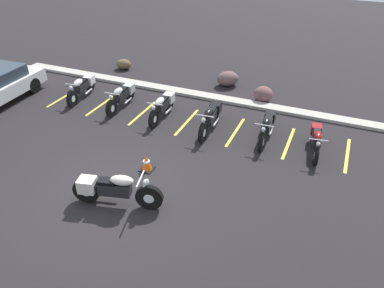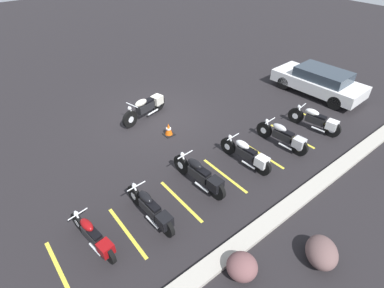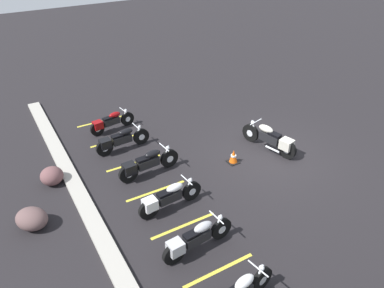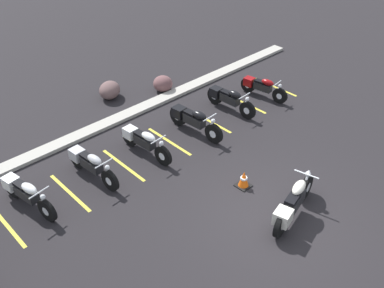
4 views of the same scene
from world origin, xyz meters
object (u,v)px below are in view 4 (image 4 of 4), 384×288
(parked_bike_0, at_px, (25,193))
(parked_bike_5, at_px, (261,87))
(parked_bike_3, at_px, (193,120))
(parked_bike_1, at_px, (90,164))
(traffic_cone, at_px, (244,179))
(parked_bike_4, at_px, (229,99))
(motorcycle_cream_featured, at_px, (293,203))
(landscape_rock_1, at_px, (110,90))
(parked_bike_2, at_px, (143,141))
(landscape_rock_2, at_px, (163,84))

(parked_bike_0, distance_m, parked_bike_5, 9.38)
(parked_bike_0, xyz_separation_m, parked_bike_3, (5.77, -0.42, 0.02))
(parked_bike_1, xyz_separation_m, parked_bike_5, (7.41, -0.31, -0.04))
(parked_bike_0, distance_m, parked_bike_3, 5.79)
(parked_bike_5, bearing_deg, traffic_cone, -63.96)
(parked_bike_0, height_order, parked_bike_5, parked_bike_0)
(parked_bike_3, xyz_separation_m, parked_bike_4, (1.96, 0.19, -0.03))
(motorcycle_cream_featured, distance_m, landscape_rock_1, 8.67)
(parked_bike_0, distance_m, parked_bike_2, 3.82)
(parked_bike_2, xyz_separation_m, parked_bike_4, (3.92, 0.01, -0.00))
(parked_bike_2, height_order, parked_bike_5, parked_bike_2)
(motorcycle_cream_featured, relative_size, parked_bike_4, 1.10)
(landscape_rock_1, height_order, traffic_cone, landscape_rock_1)
(parked_bike_4, height_order, landscape_rock_1, parked_bike_4)
(parked_bike_4, distance_m, traffic_cone, 4.32)
(parked_bike_1, bearing_deg, landscape_rock_2, 113.21)
(parked_bike_0, relative_size, parked_bike_5, 1.11)
(landscape_rock_1, bearing_deg, motorcycle_cream_featured, -91.77)
(parked_bike_5, bearing_deg, parked_bike_0, -100.80)
(motorcycle_cream_featured, height_order, parked_bike_3, motorcycle_cream_featured)
(motorcycle_cream_featured, height_order, parked_bike_2, motorcycle_cream_featured)
(landscape_rock_2, distance_m, traffic_cone, 6.33)
(parked_bike_1, relative_size, landscape_rock_2, 2.93)
(traffic_cone, bearing_deg, parked_bike_4, 48.78)
(parked_bike_2, distance_m, parked_bike_3, 1.97)
(parked_bike_3, distance_m, parked_bike_4, 1.97)
(parked_bike_2, distance_m, parked_bike_4, 3.92)
(motorcycle_cream_featured, relative_size, parked_bike_0, 1.09)
(traffic_cone, bearing_deg, landscape_rock_2, 71.12)
(parked_bike_1, height_order, landscape_rock_1, parked_bike_1)
(landscape_rock_1, height_order, landscape_rock_2, landscape_rock_1)
(parked_bike_5, bearing_deg, parked_bike_2, -100.06)
(motorcycle_cream_featured, xyz_separation_m, parked_bike_1, (-2.88, 5.07, -0.05))
(parked_bike_1, distance_m, parked_bike_2, 1.86)
(parked_bike_4, distance_m, parked_bike_5, 1.65)
(parked_bike_1, xyz_separation_m, landscape_rock_2, (4.97, 2.62, -0.15))
(traffic_cone, bearing_deg, parked_bike_2, 108.40)
(parked_bike_4, xyz_separation_m, landscape_rock_1, (-2.62, 3.71, -0.14))
(parked_bike_2, relative_size, landscape_rock_1, 2.28)
(parked_bike_1, bearing_deg, parked_bike_4, 84.20)
(parked_bike_0, relative_size, parked_bike_2, 1.01)
(motorcycle_cream_featured, xyz_separation_m, parked_bike_3, (0.93, 4.76, -0.03))
(parked_bike_1, relative_size, parked_bike_2, 1.01)
(parked_bike_4, height_order, landscape_rock_2, parked_bike_4)
(parked_bike_0, height_order, traffic_cone, parked_bike_0)
(traffic_cone, bearing_deg, parked_bike_0, 144.62)
(parked_bike_1, xyz_separation_m, landscape_rock_1, (3.15, 3.59, -0.15))
(parked_bike_3, xyz_separation_m, traffic_cone, (-0.88, -3.05, -0.24))
(landscape_rock_1, bearing_deg, parked_bike_5, -42.48)
(parked_bike_4, height_order, parked_bike_5, parked_bike_4)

